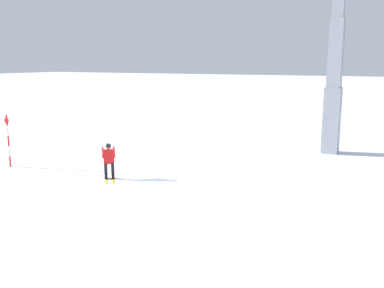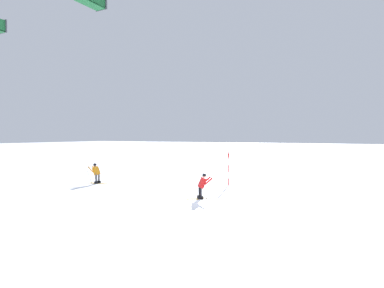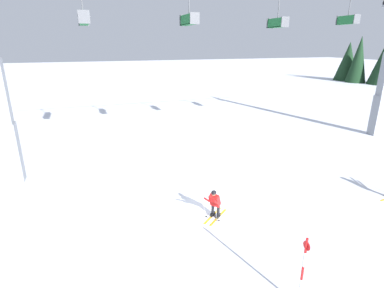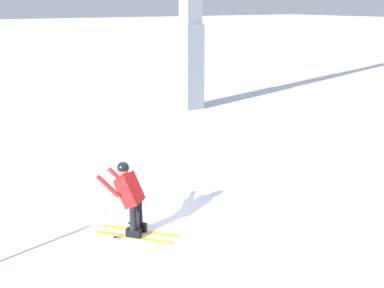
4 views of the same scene
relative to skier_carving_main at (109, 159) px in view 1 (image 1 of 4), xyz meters
The scene contains 4 objects.
ground_plane 1.42m from the skier_carving_main, 115.97° to the left, with size 260.00×260.00×0.00m, color white.
skier_carving_main is the anchor object (origin of this frame).
lift_tower_near 12.30m from the skier_carving_main, 141.10° to the left, with size 0.81×2.51×10.84m.
trail_marker_pole 5.28m from the skier_carving_main, 84.84° to the right, with size 0.07×0.28×2.38m.
Camera 1 is at (14.25, 9.60, 4.75)m, focal length 39.90 mm.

